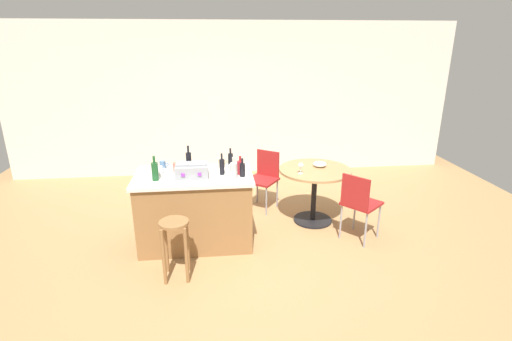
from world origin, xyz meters
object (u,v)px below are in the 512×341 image
at_px(cup_1, 159,170).
at_px(wine_glass, 301,166).
at_px(bottle_3, 189,161).
at_px(cup_2, 232,168).
at_px(bottle_1, 231,160).
at_px(cup_3, 222,163).
at_px(kitchen_island, 195,209).
at_px(toolbox, 192,170).
at_px(cup_4, 176,167).
at_px(wooden_stool, 175,238).
at_px(bottle_4, 240,167).
at_px(cup_0, 163,165).
at_px(bottle_5, 222,166).
at_px(folding_chair_far, 359,201).
at_px(serving_bowl, 320,164).
at_px(folding_chair_near, 264,176).
at_px(bottle_2, 242,169).
at_px(dining_table, 315,182).
at_px(bottle_0, 155,171).
at_px(bottle_6, 234,170).

xyz_separation_m(cup_1, wine_glass, (1.74, 0.20, -0.07)).
distance_m(bottle_3, cup_2, 0.52).
xyz_separation_m(bottle_1, cup_3, (-0.11, 0.05, -0.05)).
relative_size(kitchen_island, toolbox, 3.76).
relative_size(cup_1, cup_4, 1.09).
distance_m(wooden_stool, cup_4, 0.99).
xyz_separation_m(bottle_4, cup_3, (-0.21, 0.30, -0.03)).
bearing_deg(toolbox, cup_3, 44.12).
bearing_deg(cup_0, bottle_5, -21.41).
xyz_separation_m(bottle_3, bottle_4, (0.60, -0.19, -0.03)).
height_order(folding_chair_far, cup_0, cup_0).
bearing_deg(folding_chair_far, wooden_stool, -165.58).
bearing_deg(kitchen_island, cup_2, 7.22).
height_order(wooden_stool, cup_4, cup_4).
xyz_separation_m(kitchen_island, bottle_3, (-0.05, 0.15, 0.56)).
distance_m(bottle_3, bottle_5, 0.43).
xyz_separation_m(cup_0, serving_bowl, (2.04, 0.26, -0.15)).
height_order(bottle_4, wine_glass, bottle_4).
xyz_separation_m(cup_2, wine_glass, (0.89, 0.20, -0.07)).
relative_size(folding_chair_near, toolbox, 2.32).
xyz_separation_m(cup_0, cup_3, (0.71, 0.01, 0.00)).
relative_size(bottle_2, cup_1, 1.81).
height_order(folding_chair_far, bottle_2, bottle_2).
bearing_deg(dining_table, wine_glass, -146.40).
bearing_deg(cup_3, bottle_1, -24.89).
distance_m(folding_chair_near, bottle_0, 1.83).
relative_size(folding_chair_near, cup_4, 7.72).
height_order(bottle_0, cup_4, bottle_0).
height_order(folding_chair_near, cup_1, cup_1).
xyz_separation_m(toolbox, bottle_6, (0.47, -0.09, 0.02)).
bearing_deg(cup_3, serving_bowl, 10.93).
height_order(bottle_1, bottle_5, bottle_5).
bearing_deg(bottle_1, folding_chair_far, -13.68).
xyz_separation_m(folding_chair_near, cup_3, (-0.62, -0.70, 0.44)).
bearing_deg(cup_0, folding_chair_far, -9.98).
bearing_deg(bottle_5, serving_bowl, 22.25).
bearing_deg(folding_chair_far, cup_4, 171.90).
bearing_deg(cup_2, bottle_0, -166.71).
xyz_separation_m(folding_chair_far, bottle_2, (-1.41, 0.04, 0.45)).
bearing_deg(serving_bowl, cup_4, -168.86).
distance_m(bottle_6, serving_bowl, 1.40).
bearing_deg(bottle_1, bottle_6, -87.67).
height_order(bottle_4, cup_4, bottle_4).
bearing_deg(cup_4, wine_glass, 4.38).
xyz_separation_m(bottle_5, cup_4, (-0.54, 0.18, -0.04)).
height_order(kitchen_island, cup_4, cup_4).
bearing_deg(kitchen_island, bottle_5, -5.36).
height_order(folding_chair_far, cup_4, cup_4).
relative_size(folding_chair_far, toolbox, 2.40).
xyz_separation_m(folding_chair_near, bottle_5, (-0.63, -0.99, 0.49)).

